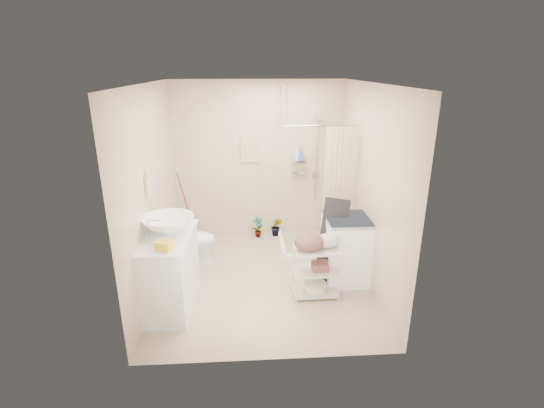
{
  "coord_description": "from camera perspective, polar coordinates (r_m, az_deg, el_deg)",
  "views": [
    {
      "loc": [
        -0.19,
        -4.81,
        2.8
      ],
      "look_at": [
        0.14,
        0.25,
        1.01
      ],
      "focal_mm": 26.0,
      "sensor_mm": 36.0,
      "label": 1
    }
  ],
  "objects": [
    {
      "name": "floor",
      "position": [
        5.57,
        -1.26,
        -10.73
      ],
      "size": [
        3.2,
        3.2,
        0.0
      ],
      "primitive_type": "plane",
      "color": "tan",
      "rests_on": "ground"
    },
    {
      "name": "ceiling",
      "position": [
        4.82,
        -1.49,
        17.06
      ],
      "size": [
        2.8,
        3.2,
        0.04
      ],
      "primitive_type": "cube",
      "color": "silver",
      "rests_on": "ground"
    },
    {
      "name": "wall_back",
      "position": [
        6.59,
        -1.95,
        6.28
      ],
      "size": [
        2.8,
        0.04,
        2.6
      ],
      "primitive_type": "cube",
      "color": "beige",
      "rests_on": "ground"
    },
    {
      "name": "wall_front",
      "position": [
        3.55,
        -0.28,
        -5.55
      ],
      "size": [
        2.8,
        0.04,
        2.6
      ],
      "primitive_type": "cube",
      "color": "beige",
      "rests_on": "ground"
    },
    {
      "name": "wall_left",
      "position": [
        5.19,
        -17.02,
        1.75
      ],
      "size": [
        0.04,
        3.2,
        2.6
      ],
      "primitive_type": "cube",
      "color": "beige",
      "rests_on": "ground"
    },
    {
      "name": "wall_right",
      "position": [
        5.29,
        13.99,
        2.37
      ],
      "size": [
        0.04,
        3.2,
        2.6
      ],
      "primitive_type": "cube",
      "color": "beige",
      "rests_on": "ground"
    },
    {
      "name": "vanity",
      "position": [
        4.94,
        -14.76,
        -9.45
      ],
      "size": [
        0.65,
        1.09,
        0.93
      ],
      "primitive_type": "cube",
      "rotation": [
        0.0,
        0.0,
        -0.05
      ],
      "color": "silver",
      "rests_on": "ground"
    },
    {
      "name": "sink",
      "position": [
        4.76,
        -14.78,
        -2.94
      ],
      "size": [
        0.75,
        0.75,
        0.21
      ],
      "primitive_type": "imported",
      "rotation": [
        0.0,
        0.0,
        -0.28
      ],
      "color": "white",
      "rests_on": "vanity"
    },
    {
      "name": "counter_basket",
      "position": [
        4.38,
        -15.33,
        -5.79
      ],
      "size": [
        0.22,
        0.2,
        0.1
      ],
      "primitive_type": "cube",
      "rotation": [
        0.0,
        0.0,
        -0.42
      ],
      "color": "gold",
      "rests_on": "vanity"
    },
    {
      "name": "floor_basket",
      "position": [
        4.81,
        -14.18,
        -15.86
      ],
      "size": [
        0.25,
        0.2,
        0.13
      ],
      "primitive_type": "cube",
      "rotation": [
        0.0,
        0.0,
        0.04
      ],
      "color": "yellow",
      "rests_on": "ground"
    },
    {
      "name": "toilet",
      "position": [
        6.02,
        -11.53,
        -5.02
      ],
      "size": [
        0.71,
        0.44,
        0.7
      ],
      "primitive_type": "imported",
      "rotation": [
        0.0,
        0.0,
        1.49
      ],
      "color": "white",
      "rests_on": "ground"
    },
    {
      "name": "mop",
      "position": [
        6.72,
        -12.55,
        -0.24
      ],
      "size": [
        0.13,
        0.13,
        1.18
      ],
      "primitive_type": null,
      "rotation": [
        0.0,
        0.0,
        -0.14
      ],
      "color": "red",
      "rests_on": "ground"
    },
    {
      "name": "potted_plant_a",
      "position": [
        6.75,
        -2.08,
        -3.38
      ],
      "size": [
        0.23,
        0.21,
        0.37
      ],
      "primitive_type": "imported",
      "rotation": [
        0.0,
        0.0,
        0.54
      ],
      "color": "brown",
      "rests_on": "ground"
    },
    {
      "name": "potted_plant_b",
      "position": [
        6.81,
        0.65,
        -3.28
      ],
      "size": [
        0.22,
        0.19,
        0.34
      ],
      "primitive_type": "imported",
      "rotation": [
        0.0,
        0.0,
        -0.27
      ],
      "color": "brown",
      "rests_on": "ground"
    },
    {
      "name": "hanging_towel",
      "position": [
        6.52,
        -3.29,
        7.92
      ],
      "size": [
        0.28,
        0.03,
        0.42
      ],
      "primitive_type": "cube",
      "color": "beige",
      "rests_on": "wall_back"
    },
    {
      "name": "towel_ring",
      "position": [
        4.95,
        -17.49,
        2.93
      ],
      "size": [
        0.04,
        0.22,
        0.34
      ],
      "primitive_type": null,
      "color": "#D6CD85",
      "rests_on": "wall_left"
    },
    {
      "name": "tp_holder",
      "position": [
        5.42,
        -15.9,
        -3.93
      ],
      "size": [
        0.08,
        0.12,
        0.14
      ],
      "primitive_type": null,
      "color": "white",
      "rests_on": "wall_left"
    },
    {
      "name": "shower",
      "position": [
        6.21,
        6.12,
        2.95
      ],
      "size": [
        1.1,
        1.1,
        2.1
      ],
      "primitive_type": null,
      "color": "white",
      "rests_on": "ground"
    },
    {
      "name": "shampoo_bottle_a",
      "position": [
        6.55,
        3.71,
        7.48
      ],
      "size": [
        0.1,
        0.1,
        0.25
      ],
      "primitive_type": "imported",
      "rotation": [
        0.0,
        0.0,
        0.0
      ],
      "color": "silver",
      "rests_on": "shower"
    },
    {
      "name": "shampoo_bottle_b",
      "position": [
        6.53,
        4.17,
        7.07
      ],
      "size": [
        0.09,
        0.09,
        0.17
      ],
      "primitive_type": "imported",
      "rotation": [
        0.0,
        0.0,
        -0.19
      ],
      "color": "#3B57A6",
      "rests_on": "shower"
    },
    {
      "name": "washing_machine",
      "position": [
        5.46,
        10.85,
        -6.4
      ],
      "size": [
        0.63,
        0.65,
        0.9
      ],
      "primitive_type": "cube",
      "rotation": [
        0.0,
        0.0,
        0.02
      ],
      "color": "white",
      "rests_on": "ground"
    },
    {
      "name": "laundry_rack",
      "position": [
        5.05,
        6.39,
        -9.13
      ],
      "size": [
        0.58,
        0.35,
        0.79
      ],
      "primitive_type": null,
      "rotation": [
        0.0,
        0.0,
        0.02
      ],
      "color": "beige",
      "rests_on": "ground"
    },
    {
      "name": "ironing_board",
      "position": [
        5.31,
        8.68,
        -5.33
      ],
      "size": [
        0.35,
        0.13,
        1.19
      ],
      "primitive_type": null,
      "rotation": [
        0.0,
        0.0,
        -0.09
      ],
      "color": "black",
      "rests_on": "ground"
    }
  ]
}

